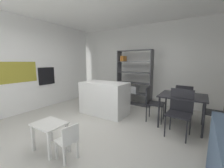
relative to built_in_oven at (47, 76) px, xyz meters
name	(u,v)px	position (x,y,z in m)	size (l,w,h in m)	color
ground_plane	(97,128)	(2.47, -0.43, -1.06)	(8.70, 8.70, 0.00)	beige
back_partition	(140,65)	(2.47, 2.23, 0.36)	(6.33, 0.06, 2.84)	silver
tall_cabinet_run_left	(27,65)	(-0.33, -0.43, 0.36)	(0.61, 4.85, 2.84)	white
cabinet_niche_splashback	(15,72)	(-0.02, -0.94, 0.17)	(0.01, 1.18, 0.60)	#9E932D
built_in_oven	(47,76)	(0.00, 0.00, 0.00)	(0.06, 0.56, 0.57)	black
kitchen_island	(104,98)	(2.06, 0.48, -0.59)	(1.35, 0.75, 0.94)	white
open_bookshelf	(133,81)	(2.34, 1.85, -0.21)	(1.26, 0.34, 1.94)	#4C4C51
child_table	(50,128)	(2.30, -1.50, -0.66)	(0.54, 0.42, 0.50)	silver
child_chair_right	(68,140)	(2.78, -1.51, -0.73)	(0.32, 0.32, 0.59)	white
dining_table	(183,99)	(4.11, 0.75, -0.38)	(0.99, 0.85, 0.76)	#232328
dining_chair_window_side	(219,110)	(4.82, 0.74, -0.53)	(0.42, 0.45, 0.89)	#232328
dining_chair_near	(180,108)	(4.12, 0.31, -0.49)	(0.50, 0.49, 0.96)	#232328
dining_chair_island_side	(152,100)	(3.40, 0.74, -0.53)	(0.47, 0.48, 0.88)	#232328
dining_chair_far	(184,100)	(4.11, 1.20, -0.52)	(0.43, 0.43, 0.93)	#232328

